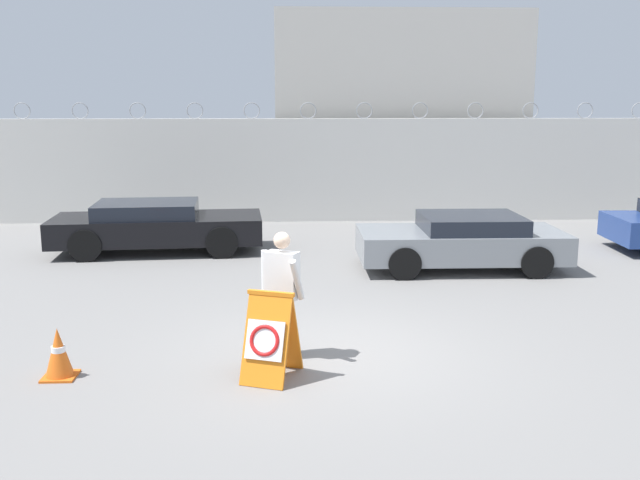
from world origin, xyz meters
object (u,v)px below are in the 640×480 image
at_px(parked_car_front_coupe, 156,226).
at_px(traffic_cone_near, 59,353).
at_px(parked_car_rear_sedan, 462,241).
at_px(security_guard, 282,289).
at_px(barricade_sign, 270,336).

bearing_deg(parked_car_front_coupe, traffic_cone_near, -93.13).
height_order(traffic_cone_near, parked_car_rear_sedan, parked_car_rear_sedan).
bearing_deg(security_guard, barricade_sign, -75.15).
distance_m(security_guard, parked_car_front_coupe, 7.69).
height_order(security_guard, parked_car_front_coupe, security_guard).
xyz_separation_m(barricade_sign, traffic_cone_near, (-2.68, 0.13, -0.24)).
bearing_deg(security_guard, traffic_cone_near, -141.71).
bearing_deg(parked_car_rear_sedan, barricade_sign, 56.88).
height_order(barricade_sign, parked_car_front_coupe, parked_car_front_coupe).
relative_size(security_guard, traffic_cone_near, 2.68).
bearing_deg(traffic_cone_near, barricade_sign, -2.83).
bearing_deg(barricade_sign, traffic_cone_near, -162.93).
height_order(barricade_sign, security_guard, security_guard).
bearing_deg(barricade_sign, security_guard, 98.39).
distance_m(traffic_cone_near, parked_car_rear_sedan, 8.67).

